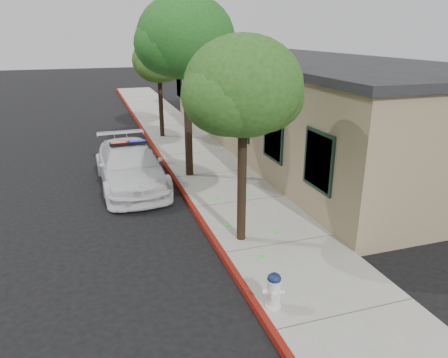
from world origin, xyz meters
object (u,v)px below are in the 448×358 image
clapboard_building (298,103)px  street_tree_near (244,91)px  police_car (130,166)px  street_tree_mid (186,41)px  street_tree_far (160,63)px  fire_hydrant (274,290)px

clapboard_building → street_tree_near: size_ratio=4.03×
police_car → street_tree_mid: bearing=4.0°
street_tree_near → street_tree_far: size_ratio=1.05×
clapboard_building → fire_hydrant: size_ratio=26.88×
clapboard_building → street_tree_far: (-5.83, 3.66, 1.74)m
police_car → street_tree_mid: 4.79m
police_car → street_tree_near: 6.65m
clapboard_building → fire_hydrant: bearing=-119.2°
clapboard_building → street_tree_mid: (-5.97, -2.85, 2.88)m
fire_hydrant → street_tree_far: bearing=108.2°
police_car → street_tree_far: street_tree_far is taller
police_car → fire_hydrant: 8.49m
street_tree_mid → street_tree_far: size_ratio=1.30×
street_tree_near → clapboard_building: bearing=54.9°
police_car → street_tree_near: street_tree_near is taller
fire_hydrant → street_tree_mid: size_ratio=0.12×
street_tree_near → street_tree_mid: street_tree_mid is taller
street_tree_far → fire_hydrant: bearing=-92.0°
fire_hydrant → street_tree_far: street_tree_far is taller
street_tree_far → street_tree_near: bearing=-90.5°
police_car → street_tree_mid: size_ratio=0.84×
clapboard_building → police_car: clapboard_building is taller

